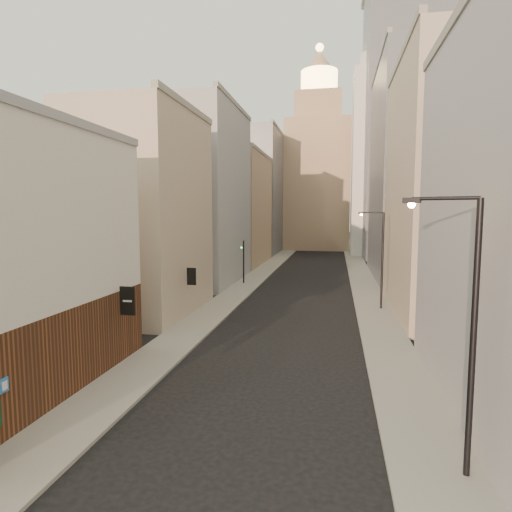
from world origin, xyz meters
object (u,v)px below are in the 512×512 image
at_px(streetlamp_mid, 380,254).
at_px(traffic_light_left, 244,254).
at_px(clock_tower, 318,170).
at_px(streetlamp_near, 466,321).
at_px(white_tower, 374,156).

distance_m(streetlamp_mid, traffic_light_left, 17.45).
xyz_separation_m(clock_tower, streetlamp_near, (8.13, -84.76, -12.70)).
xyz_separation_m(streetlamp_near, streetlamp_mid, (-0.24, 23.19, -0.24)).
relative_size(streetlamp_near, streetlamp_mid, 1.05).
bearing_deg(white_tower, traffic_light_left, -114.62).
height_order(streetlamp_near, traffic_light_left, streetlamp_near).
bearing_deg(clock_tower, traffic_light_left, -96.69).
height_order(clock_tower, white_tower, clock_tower).
relative_size(white_tower, traffic_light_left, 8.30).
height_order(streetlamp_mid, traffic_light_left, streetlamp_mid).
relative_size(streetlamp_mid, traffic_light_left, 1.64).
bearing_deg(streetlamp_near, clock_tower, 117.20).
bearing_deg(white_tower, clock_tower, 128.16).
bearing_deg(clock_tower, streetlamp_mid, -82.70).
bearing_deg(streetlamp_near, streetlamp_mid, 112.32).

